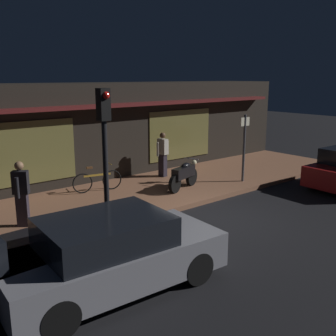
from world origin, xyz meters
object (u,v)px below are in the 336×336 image
(person_bystander, at_px, (163,153))
(traffic_light_pole, at_px, (105,140))
(parked_car_far, at_px, (111,254))
(motorcycle, at_px, (184,174))
(bicycle_parked, at_px, (97,181))
(person_photographer, at_px, (21,193))
(sign_post, at_px, (244,144))

(person_bystander, xyz_separation_m, traffic_light_pole, (-4.67, -3.78, 1.45))
(traffic_light_pole, height_order, parked_car_far, traffic_light_pole)
(motorcycle, distance_m, bicycle_parked, 2.87)
(person_photographer, relative_size, person_bystander, 1.00)
(person_photographer, xyz_separation_m, parked_car_far, (0.25, -3.82, -0.32))
(bicycle_parked, bearing_deg, traffic_light_pole, -116.12)
(motorcycle, bearing_deg, sign_post, -14.72)
(bicycle_parked, xyz_separation_m, parked_car_far, (-2.75, -5.36, 0.20))
(traffic_light_pole, bearing_deg, motorcycle, 25.66)
(sign_post, relative_size, parked_car_far, 0.57)
(person_bystander, bearing_deg, sign_post, -53.37)
(bicycle_parked, bearing_deg, parked_car_far, -117.15)
(motorcycle, distance_m, parked_car_far, 6.38)
(motorcycle, relative_size, sign_post, 0.69)
(motorcycle, height_order, bicycle_parked, motorcycle)
(person_bystander, height_order, parked_car_far, person_bystander)
(sign_post, bearing_deg, person_bystander, 126.63)
(bicycle_parked, relative_size, person_photographer, 0.98)
(bicycle_parked, xyz_separation_m, sign_post, (4.69, -2.19, 1.00))
(motorcycle, distance_m, person_bystander, 1.90)
(person_photographer, xyz_separation_m, traffic_light_pole, (1.24, -2.03, 1.45))
(sign_post, xyz_separation_m, parked_car_far, (-7.44, -3.18, -0.81))
(motorcycle, bearing_deg, bicycle_parked, 146.55)
(person_photographer, xyz_separation_m, person_bystander, (5.91, 1.75, 0.00))
(person_photographer, relative_size, traffic_light_pole, 0.46)
(bicycle_parked, relative_size, person_bystander, 0.98)
(sign_post, bearing_deg, parked_car_far, -156.89)
(motorcycle, bearing_deg, parked_car_far, -143.69)
(motorcycle, relative_size, person_bystander, 0.99)
(motorcycle, xyz_separation_m, traffic_light_pole, (-4.15, -1.99, 1.83))
(traffic_light_pole, bearing_deg, person_bystander, 39.02)
(person_photographer, height_order, parked_car_far, person_photographer)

